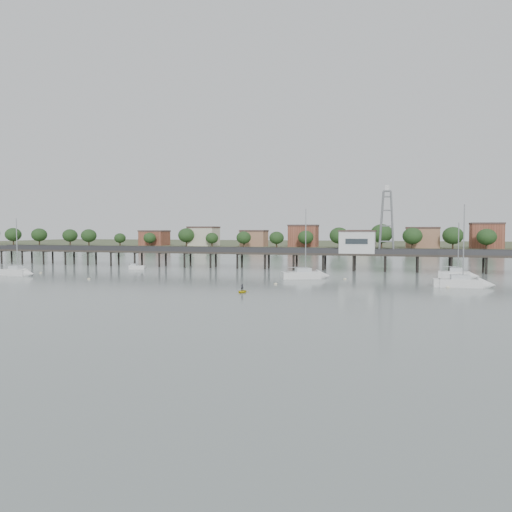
# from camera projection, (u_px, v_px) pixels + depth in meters

# --- Properties ---
(ground_plane) EXTENTS (500.00, 500.00, 0.00)m
(ground_plane) POSITION_uv_depth(u_px,v_px,m) (124.00, 303.00, 64.26)
(ground_plane) COLOR slate
(ground_plane) RESTS_ON ground
(pier) EXTENTS (150.00, 5.00, 5.50)m
(pier) POSITION_uv_depth(u_px,v_px,m) (253.00, 253.00, 121.73)
(pier) COLOR #2D2823
(pier) RESTS_ON ground
(pier_building) EXTENTS (8.40, 5.40, 5.30)m
(pier_building) POSITION_uv_depth(u_px,v_px,m) (357.00, 242.00, 114.80)
(pier_building) COLOR silver
(pier_building) RESTS_ON ground
(lattice_tower) EXTENTS (3.20, 3.20, 15.50)m
(lattice_tower) POSITION_uv_depth(u_px,v_px,m) (387.00, 222.00, 112.81)
(lattice_tower) COLOR slate
(lattice_tower) RESTS_ON ground
(sailboat_c) EXTENTS (8.87, 5.98, 14.21)m
(sailboat_c) POSITION_uv_depth(u_px,v_px,m) (310.00, 275.00, 96.39)
(sailboat_c) COLOR white
(sailboat_c) RESTS_ON ground
(sailboat_a) EXTENTS (7.60, 2.76, 12.39)m
(sailboat_a) POSITION_uv_depth(u_px,v_px,m) (20.00, 273.00, 102.20)
(sailboat_a) COLOR white
(sailboat_a) RESTS_ON ground
(sailboat_e) EXTENTS (6.89, 2.54, 11.30)m
(sailboat_e) POSITION_uv_depth(u_px,v_px,m) (461.00, 275.00, 96.73)
(sailboat_e) COLOR white
(sailboat_e) RESTS_ON ground
(sailboat_d) EXTENTS (8.78, 2.80, 14.34)m
(sailboat_d) POSITION_uv_depth(u_px,v_px,m) (469.00, 283.00, 81.39)
(sailboat_d) COLOR white
(sailboat_d) RESTS_ON ground
(white_tender) EXTENTS (4.00, 2.25, 1.47)m
(white_tender) POSITION_uv_depth(u_px,v_px,m) (137.00, 267.00, 118.92)
(white_tender) COLOR white
(white_tender) RESTS_ON ground
(yellow_dinghy) EXTENTS (1.78, 0.59, 2.47)m
(yellow_dinghy) POSITION_uv_depth(u_px,v_px,m) (242.00, 292.00, 74.76)
(yellow_dinghy) COLOR yellow
(yellow_dinghy) RESTS_ON ground
(dinghy_occupant) EXTENTS (0.65, 1.16, 0.26)m
(dinghy_occupant) POSITION_uv_depth(u_px,v_px,m) (242.00, 292.00, 74.76)
(dinghy_occupant) COLOR black
(dinghy_occupant) RESTS_ON ground
(mooring_buoys) EXTENTS (82.93, 13.52, 0.39)m
(mooring_buoys) POSITION_uv_depth(u_px,v_px,m) (227.00, 280.00, 92.73)
(mooring_buoys) COLOR #F8EDC1
(mooring_buoys) RESTS_ON ground
(far_shore) EXTENTS (500.00, 170.00, 10.40)m
(far_shore) POSITION_uv_depth(u_px,v_px,m) (338.00, 244.00, 294.37)
(far_shore) COLOR #475133
(far_shore) RESTS_ON ground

